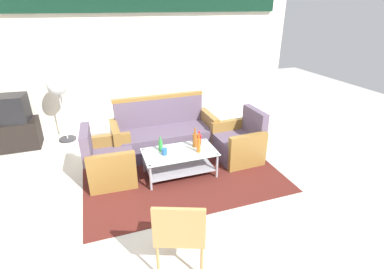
{
  "coord_description": "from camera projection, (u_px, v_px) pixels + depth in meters",
  "views": [
    {
      "loc": [
        -1.09,
        -3.0,
        2.44
      ],
      "look_at": [
        0.2,
        0.69,
        0.65
      ],
      "focal_mm": 26.7,
      "sensor_mm": 36.0,
      "label": 1
    }
  ],
  "objects": [
    {
      "name": "coffee_table",
      "position": [
        180.0,
        160.0,
        4.37
      ],
      "size": [
        1.1,
        0.6,
        0.4
      ],
      "color": "silver",
      "rests_on": "rug"
    },
    {
      "name": "wicker_chair",
      "position": [
        180.0,
        229.0,
        2.71
      ],
      "size": [
        0.62,
        0.62,
        0.84
      ],
      "rotation": [
        0.0,
        0.0,
        -0.37
      ],
      "color": "#AD844C",
      "rests_on": "ground"
    },
    {
      "name": "rug",
      "position": [
        180.0,
        170.0,
        4.6
      ],
      "size": [
        2.96,
        2.28,
        0.01
      ],
      "primitive_type": "cube",
      "color": "#511E19",
      "rests_on": "ground"
    },
    {
      "name": "armchair_left",
      "position": [
        109.0,
        163.0,
        4.25
      ],
      "size": [
        0.73,
        0.79,
        0.85
      ],
      "rotation": [
        0.0,
        0.0,
        -1.62
      ],
      "color": "#5B4C60",
      "rests_on": "rug"
    },
    {
      "name": "bottle_red",
      "position": [
        199.0,
        139.0,
        4.5
      ],
      "size": [
        0.07,
        0.07,
        0.23
      ],
      "color": "red",
      "rests_on": "coffee_table"
    },
    {
      "name": "ground_plane",
      "position": [
        195.0,
        199.0,
        3.92
      ],
      "size": [
        14.0,
        14.0,
        0.0
      ],
      "primitive_type": "plane",
      "color": "beige"
    },
    {
      "name": "bottle_green",
      "position": [
        161.0,
        145.0,
        4.31
      ],
      "size": [
        0.06,
        0.06,
        0.23
      ],
      "color": "#2D8C38",
      "rests_on": "coffee_table"
    },
    {
      "name": "armchair_right",
      "position": [
        239.0,
        143.0,
        4.84
      ],
      "size": [
        0.73,
        0.79,
        0.85
      ],
      "rotation": [
        0.0,
        0.0,
        1.61
      ],
      "color": "#5B4C60",
      "rests_on": "rug"
    },
    {
      "name": "bottle_orange",
      "position": [
        199.0,
        145.0,
        4.25
      ],
      "size": [
        0.06,
        0.06,
        0.3
      ],
      "color": "#D85919",
      "rests_on": "coffee_table"
    },
    {
      "name": "cup",
      "position": [
        164.0,
        152.0,
        4.2
      ],
      "size": [
        0.08,
        0.08,
        0.1
      ],
      "primitive_type": "cylinder",
      "color": "#2659A5",
      "rests_on": "coffee_table"
    },
    {
      "name": "television",
      "position": [
        8.0,
        109.0,
        5.02
      ],
      "size": [
        0.64,
        0.49,
        0.48
      ],
      "rotation": [
        0.0,
        0.0,
        3.06
      ],
      "color": "black",
      "rests_on": "tv_stand"
    },
    {
      "name": "tv_stand",
      "position": [
        16.0,
        135.0,
        5.23
      ],
      "size": [
        0.8,
        0.5,
        0.52
      ],
      "primitive_type": "cube",
      "color": "black",
      "rests_on": "ground"
    },
    {
      "name": "couch",
      "position": [
        164.0,
        135.0,
        5.09
      ],
      "size": [
        1.81,
        0.76,
        0.96
      ],
      "rotation": [
        0.0,
        0.0,
        3.15
      ],
      "color": "#5B4C60",
      "rests_on": "rug"
    },
    {
      "name": "wall_back",
      "position": [
        146.0,
        55.0,
        5.92
      ],
      "size": [
        6.52,
        0.19,
        2.8
      ],
      "color": "silver",
      "rests_on": "ground"
    },
    {
      "name": "pedestal_fan",
      "position": [
        58.0,
        90.0,
        5.21
      ],
      "size": [
        0.36,
        0.36,
        1.27
      ],
      "color": "#2D2D33",
      "rests_on": "ground"
    },
    {
      "name": "bottle_brown",
      "position": [
        195.0,
        140.0,
        4.41
      ],
      "size": [
        0.07,
        0.07,
        0.32
      ],
      "color": "brown",
      "rests_on": "coffee_table"
    }
  ]
}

